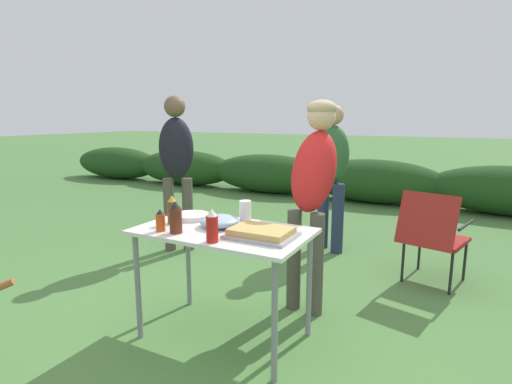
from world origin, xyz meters
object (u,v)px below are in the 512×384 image
(food_tray, at_px, (261,233))
(bbq_sauce_bottle, at_px, (176,218))
(ketchup_bottle, at_px, (212,226))
(standing_person_in_red_jacket, at_px, (313,179))
(paper_cup_stack, at_px, (245,212))
(plate_stack, at_px, (192,216))
(standing_person_in_olive_jacket, at_px, (177,159))
(mixing_bowl, at_px, (219,221))
(beer_bottle, at_px, (172,210))
(camp_chair_green_behind_table, at_px, (432,233))
(hot_sauce_bottle, at_px, (160,221))
(standing_person_in_navy_coat, at_px, (332,166))
(folding_table, at_px, (223,241))

(food_tray, bearing_deg, bbq_sauce_bottle, -161.88)
(ketchup_bottle, height_order, standing_person_in_red_jacket, standing_person_in_red_jacket)
(paper_cup_stack, bearing_deg, standing_person_in_red_jacket, 58.18)
(plate_stack, relative_size, standing_person_in_olive_jacket, 0.15)
(mixing_bowl, bearing_deg, bbq_sauce_bottle, -123.68)
(beer_bottle, height_order, standing_person_in_olive_jacket, standing_person_in_olive_jacket)
(beer_bottle, distance_m, camp_chair_green_behind_table, 2.21)
(standing_person_in_red_jacket, distance_m, camp_chair_green_behind_table, 1.26)
(hot_sauce_bottle, relative_size, standing_person_in_navy_coat, 0.09)
(hot_sauce_bottle, bearing_deg, standing_person_in_olive_jacket, 125.20)
(ketchup_bottle, bearing_deg, food_tray, 46.03)
(bbq_sauce_bottle, relative_size, camp_chair_green_behind_table, 0.24)
(standing_person_in_olive_jacket, bearing_deg, food_tray, -70.64)
(standing_person_in_olive_jacket, bearing_deg, plate_stack, -80.40)
(beer_bottle, xyz_separation_m, ketchup_bottle, (0.46, -0.22, 0.00))
(paper_cup_stack, height_order, hot_sauce_bottle, paper_cup_stack)
(mixing_bowl, xyz_separation_m, standing_person_in_olive_jacket, (-1.32, 1.24, 0.23))
(mixing_bowl, distance_m, paper_cup_stack, 0.20)
(mixing_bowl, height_order, camp_chair_green_behind_table, camp_chair_green_behind_table)
(mixing_bowl, xyz_separation_m, ketchup_bottle, (0.14, -0.29, 0.05))
(standing_person_in_olive_jacket, xyz_separation_m, camp_chair_green_behind_table, (2.52, 0.25, -0.54))
(plate_stack, bearing_deg, food_tray, -14.69)
(food_tray, xyz_separation_m, standing_person_in_red_jacket, (0.06, 0.73, 0.23))
(bbq_sauce_bottle, relative_size, beer_bottle, 1.04)
(ketchup_bottle, height_order, standing_person_in_olive_jacket, standing_person_in_olive_jacket)
(folding_table, height_order, beer_bottle, beer_bottle)
(paper_cup_stack, distance_m, standing_person_in_red_jacket, 0.60)
(bbq_sauce_bottle, height_order, standing_person_in_olive_jacket, standing_person_in_olive_jacket)
(hot_sauce_bottle, height_order, standing_person_in_olive_jacket, standing_person_in_olive_jacket)
(folding_table, xyz_separation_m, plate_stack, (-0.34, 0.13, 0.09))
(standing_person_in_red_jacket, xyz_separation_m, standing_person_in_olive_jacket, (-1.73, 0.58, 0.01))
(hot_sauce_bottle, height_order, standing_person_in_red_jacket, standing_person_in_red_jacket)
(mixing_bowl, distance_m, camp_chair_green_behind_table, 1.93)
(folding_table, bearing_deg, ketchup_bottle, -71.30)
(paper_cup_stack, bearing_deg, beer_bottle, -150.93)
(paper_cup_stack, bearing_deg, folding_table, -102.97)
(folding_table, relative_size, food_tray, 2.76)
(standing_person_in_olive_jacket, height_order, standing_person_in_navy_coat, standing_person_in_olive_jacket)
(paper_cup_stack, bearing_deg, bbq_sauce_bottle, -123.06)
(folding_table, bearing_deg, hot_sauce_bottle, -147.69)
(folding_table, height_order, plate_stack, plate_stack)
(paper_cup_stack, bearing_deg, plate_stack, -169.40)
(paper_cup_stack, relative_size, bbq_sauce_bottle, 0.77)
(food_tray, xyz_separation_m, paper_cup_stack, (-0.24, 0.24, 0.05))
(standing_person_in_red_jacket, bearing_deg, camp_chair_green_behind_table, 51.44)
(food_tray, relative_size, camp_chair_green_behind_table, 0.48)
(standing_person_in_navy_coat, bearing_deg, mixing_bowl, -67.49)
(ketchup_bottle, relative_size, standing_person_in_red_jacket, 0.12)
(hot_sauce_bottle, distance_m, beer_bottle, 0.19)
(ketchup_bottle, bearing_deg, folding_table, 108.70)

